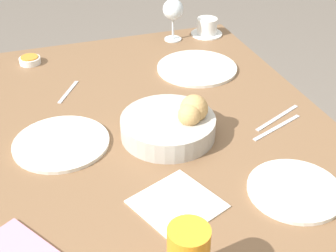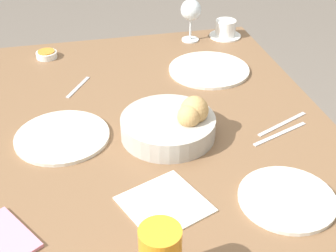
% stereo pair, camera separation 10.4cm
% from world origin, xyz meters
% --- Properties ---
extents(dining_table, '(1.31, 0.97, 0.74)m').
position_xyz_m(dining_table, '(0.00, 0.00, 0.65)').
color(dining_table, brown).
rests_on(dining_table, ground_plane).
extents(bread_basket, '(0.25, 0.25, 0.11)m').
position_xyz_m(bread_basket, '(-0.03, -0.04, 0.78)').
color(bread_basket, '#B2ADA3').
rests_on(bread_basket, dining_table).
extents(plate_near_left, '(0.21, 0.21, 0.01)m').
position_xyz_m(plate_near_left, '(-0.33, -0.22, 0.75)').
color(plate_near_left, silver).
rests_on(plate_near_left, dining_table).
extents(plate_near_right, '(0.27, 0.27, 0.01)m').
position_xyz_m(plate_near_right, '(0.31, -0.24, 0.75)').
color(plate_near_right, silver).
rests_on(plate_near_right, dining_table).
extents(plate_far_center, '(0.25, 0.25, 0.01)m').
position_xyz_m(plate_far_center, '(0.03, 0.25, 0.75)').
color(plate_far_center, silver).
rests_on(plate_far_center, dining_table).
extents(wine_glass, '(0.08, 0.08, 0.16)m').
position_xyz_m(wine_glass, '(0.57, -0.25, 0.86)').
color(wine_glass, silver).
rests_on(wine_glass, dining_table).
extents(coffee_cup, '(0.12, 0.12, 0.06)m').
position_xyz_m(coffee_cup, '(0.58, -0.39, 0.77)').
color(coffee_cup, white).
rests_on(coffee_cup, dining_table).
extents(jam_bowl_honey, '(0.07, 0.07, 0.03)m').
position_xyz_m(jam_bowl_honey, '(0.54, 0.28, 0.75)').
color(jam_bowl_honey, white).
rests_on(jam_bowl_honey, dining_table).
extents(fork_silver, '(0.08, 0.18, 0.00)m').
position_xyz_m(fork_silver, '(-0.08, -0.32, 0.74)').
color(fork_silver, '#B7B7BC').
rests_on(fork_silver, dining_table).
extents(knife_silver, '(0.09, 0.17, 0.00)m').
position_xyz_m(knife_silver, '(-0.04, -0.34, 0.74)').
color(knife_silver, '#B7B7BC').
rests_on(knife_silver, dining_table).
extents(spoon_coffee, '(0.12, 0.08, 0.00)m').
position_xyz_m(spoon_coffee, '(0.29, 0.19, 0.74)').
color(spoon_coffee, '#B7B7BC').
rests_on(spoon_coffee, dining_table).
extents(napkin, '(0.21, 0.21, 0.00)m').
position_xyz_m(napkin, '(-0.28, 0.04, 0.74)').
color(napkin, silver).
rests_on(napkin, dining_table).
extents(cell_phone, '(0.17, 0.14, 0.01)m').
position_xyz_m(cell_phone, '(-0.30, 0.37, 0.75)').
color(cell_phone, pink).
rests_on(cell_phone, dining_table).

